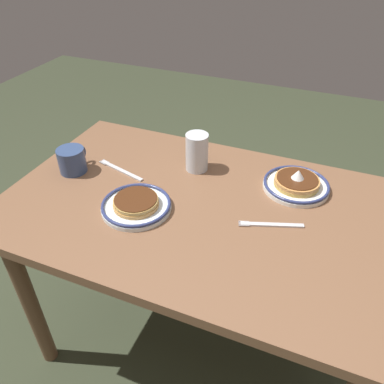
# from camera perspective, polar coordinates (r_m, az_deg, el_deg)

# --- Properties ---
(ground_plane) EXTENTS (6.00, 6.00, 0.00)m
(ground_plane) POSITION_cam_1_polar(r_m,az_deg,el_deg) (1.76, 0.85, -21.01)
(ground_plane) COLOR #353C29
(dining_table) EXTENTS (1.24, 0.77, 0.74)m
(dining_table) POSITION_cam_1_polar(r_m,az_deg,el_deg) (1.27, 1.10, -5.33)
(dining_table) COLOR brown
(dining_table) RESTS_ON ground_plane
(plate_near_main) EXTENTS (0.22, 0.22, 0.07)m
(plate_near_main) POSITION_cam_1_polar(r_m,az_deg,el_deg) (1.31, 15.25, 1.18)
(plate_near_main) COLOR white
(plate_near_main) RESTS_ON dining_table
(plate_center_pancakes) EXTENTS (0.22, 0.22, 0.04)m
(plate_center_pancakes) POSITION_cam_1_polar(r_m,az_deg,el_deg) (1.19, -8.29, -1.87)
(plate_center_pancakes) COLOR white
(plate_center_pancakes) RESTS_ON dining_table
(coffee_mug) EXTENTS (0.09, 0.12, 0.09)m
(coffee_mug) POSITION_cam_1_polar(r_m,az_deg,el_deg) (1.40, -17.38, 4.60)
(coffee_mug) COLOR #334772
(coffee_mug) RESTS_ON dining_table
(drinking_glass) EXTENTS (0.08, 0.08, 0.14)m
(drinking_glass) POSITION_cam_1_polar(r_m,az_deg,el_deg) (1.34, 0.73, 5.69)
(drinking_glass) COLOR silver
(drinking_glass) RESTS_ON dining_table
(fork_near) EXTENTS (0.20, 0.07, 0.01)m
(fork_near) POSITION_cam_1_polar(r_m,az_deg,el_deg) (1.38, -10.58, 3.22)
(fork_near) COLOR silver
(fork_near) RESTS_ON dining_table
(fork_far) EXTENTS (0.19, 0.08, 0.01)m
(fork_far) POSITION_cam_1_polar(r_m,az_deg,el_deg) (1.15, 11.62, -4.79)
(fork_far) COLOR silver
(fork_far) RESTS_ON dining_table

